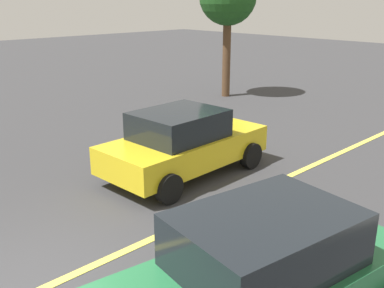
% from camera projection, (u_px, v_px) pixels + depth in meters
% --- Properties ---
extents(lane_marking_centre, '(28.00, 0.16, 0.01)m').
position_uv_depth(lane_marking_centre, '(184.00, 224.00, 8.27)').
color(lane_marking_centre, '#E0D14C').
extents(car_green_near_curb, '(4.62, 2.44, 1.65)m').
position_uv_depth(car_green_near_curb, '(253.00, 280.00, 5.29)').
color(car_green_near_curb, '#236B3D').
rests_on(car_green_near_curb, ground_plane).
extents(car_yellow_crossing, '(4.14, 2.16, 1.57)m').
position_uv_depth(car_yellow_crossing, '(183.00, 142.00, 10.41)').
color(car_yellow_crossing, gold).
rests_on(car_yellow_crossing, ground_plane).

